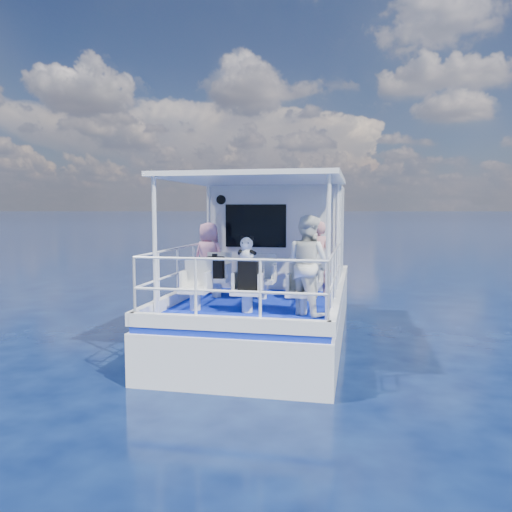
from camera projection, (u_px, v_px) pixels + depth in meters
The scene contains 20 objects.
ground at pixel (260, 347), 9.39m from camera, with size 2000.00×2000.00×0.00m, color black.
hull at pixel (269, 335), 10.37m from camera, with size 3.00×7.00×1.60m, color white.
deck at pixel (269, 294), 10.29m from camera, with size 2.90×6.90×0.10m, color #0B1EA0.
cabin at pixel (279, 235), 11.45m from camera, with size 2.85×2.00×2.20m, color white.
canopy at pixel (258, 179), 8.91m from camera, with size 3.00×3.20×0.08m, color white.
canopy_posts at pixel (257, 242), 8.97m from camera, with size 2.77×2.97×2.20m.
railings at pixel (254, 278), 8.70m from camera, with size 2.84×3.59×1.00m, color white, non-canonical shape.
seat_port_fwd at pixel (217, 287), 9.67m from camera, with size 0.48×0.46×0.38m, color silver.
seat_center_fwd at pixel (262, 289), 9.49m from camera, with size 0.48×0.46×0.38m, color silver.
seat_stbd_fwd at pixel (309, 290), 9.31m from camera, with size 0.48×0.46×0.38m, color silver.
seat_port_aft at pixel (195, 299), 8.40m from camera, with size 0.48×0.46×0.38m, color silver.
seat_center_aft at pixel (247, 301), 8.22m from camera, with size 0.48×0.46×0.38m, color silver.
seat_stbd_aft at pixel (301, 303), 8.04m from camera, with size 0.48×0.46×0.38m, color silver.
passenger_port_fwd at pixel (209, 258), 10.12m from camera, with size 0.54×0.38×1.43m, color pink.
passenger_stbd_fwd at pixel (318, 259), 9.70m from camera, with size 0.54×0.35×1.47m, color #D3888A.
passenger_stbd_aft at pixel (308, 265), 7.98m from camera, with size 0.78×0.61×1.60m, color white.
backpack_port at pixel (215, 267), 9.54m from camera, with size 0.31×0.18×0.41m, color black.
backpack_center at pixel (248, 275), 8.16m from camera, with size 0.32×0.18×0.48m, color black.
compact_camera at pixel (215, 255), 9.52m from camera, with size 0.09×0.06×0.06m, color black.
panda at pixel (247, 248), 8.10m from camera, with size 0.26×0.22×0.40m, color white, non-canonical shape.
Camera 1 is at (1.78, -9.02, 2.58)m, focal length 35.00 mm.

